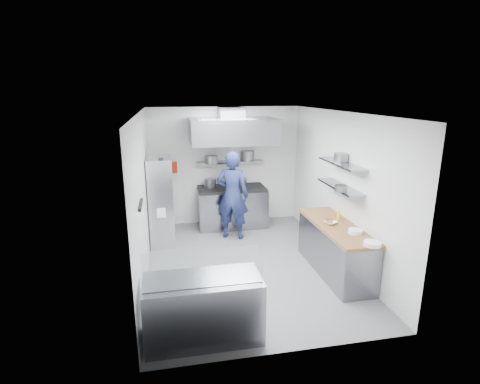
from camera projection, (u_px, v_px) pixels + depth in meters
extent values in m
plane|color=slate|center=(246.00, 264.00, 7.04)|extent=(5.00, 5.00, 0.00)
plane|color=silver|center=(247.00, 113.00, 6.31)|extent=(5.00, 5.00, 0.00)
cube|color=white|center=(225.00, 166.00, 9.04)|extent=(3.60, 2.80, 0.02)
cube|color=white|center=(292.00, 248.00, 4.31)|extent=(3.60, 2.80, 0.02)
cube|color=white|center=(143.00, 198.00, 6.34)|extent=(2.80, 5.00, 0.02)
cube|color=white|center=(340.00, 188.00, 7.01)|extent=(2.80, 5.00, 0.02)
cube|color=gray|center=(232.00, 208.00, 8.93)|extent=(1.60, 0.80, 0.90)
cube|color=black|center=(232.00, 189.00, 8.80)|extent=(1.57, 0.78, 0.06)
cylinder|color=slate|center=(210.00, 183.00, 8.78)|extent=(0.27, 0.27, 0.20)
cylinder|color=slate|center=(233.00, 181.00, 8.92)|extent=(0.31, 0.31, 0.24)
cylinder|color=slate|center=(242.00, 181.00, 9.04)|extent=(0.23, 0.23, 0.16)
cube|color=gray|center=(230.00, 162.00, 8.88)|extent=(1.60, 0.30, 0.04)
cylinder|color=slate|center=(211.00, 160.00, 8.56)|extent=(0.29, 0.29, 0.18)
cylinder|color=slate|center=(247.00, 155.00, 9.04)|extent=(0.33, 0.33, 0.22)
cube|color=gray|center=(233.00, 131.00, 8.28)|extent=(1.90, 1.15, 0.55)
cube|color=slate|center=(231.00, 113.00, 8.39)|extent=(0.55, 0.55, 0.24)
cube|color=#AE1C0D|center=(172.00, 168.00, 8.75)|extent=(0.22, 0.10, 0.26)
imported|color=#19234C|center=(232.00, 195.00, 8.09)|extent=(0.83, 0.70, 1.94)
cube|color=silver|center=(161.00, 201.00, 7.86)|extent=(0.50, 0.90, 1.85)
cube|color=white|center=(161.00, 211.00, 7.55)|extent=(0.17, 0.22, 0.20)
cube|color=yellow|center=(160.00, 184.00, 7.69)|extent=(0.13, 0.16, 0.14)
cylinder|color=black|center=(161.00, 163.00, 7.30)|extent=(0.10, 0.10, 0.18)
cube|color=black|center=(141.00, 205.00, 5.45)|extent=(0.04, 0.55, 0.05)
cube|color=gray|center=(335.00, 250.00, 6.64)|extent=(0.62, 2.00, 0.84)
cube|color=brown|center=(336.00, 226.00, 6.52)|extent=(0.65, 2.04, 0.06)
cylinder|color=white|center=(372.00, 244.00, 5.63)|extent=(0.26, 0.26, 0.06)
cylinder|color=white|center=(355.00, 231.00, 6.12)|extent=(0.23, 0.23, 0.06)
cylinder|color=#C26A36|center=(329.00, 220.00, 6.64)|extent=(0.15, 0.15, 0.06)
cylinder|color=yellow|center=(338.00, 216.00, 6.71)|extent=(0.06, 0.06, 0.18)
imported|color=white|center=(330.00, 223.00, 6.54)|extent=(0.27, 0.27, 0.05)
cube|color=gray|center=(340.00, 187.00, 6.67)|extent=(0.30, 1.30, 0.04)
cube|color=gray|center=(341.00, 164.00, 6.56)|extent=(0.30, 1.30, 0.04)
cylinder|color=slate|center=(341.00, 188.00, 6.30)|extent=(0.21, 0.21, 0.10)
cylinder|color=slate|center=(342.00, 157.00, 6.69)|extent=(0.27, 0.27, 0.14)
cube|color=gray|center=(203.00, 309.00, 4.85)|extent=(1.50, 0.70, 0.85)
cube|color=silver|center=(203.00, 267.00, 4.57)|extent=(1.47, 0.19, 0.42)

